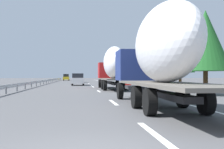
# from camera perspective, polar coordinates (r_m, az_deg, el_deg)

# --- Properties ---
(ground_plane) EXTENTS (260.00, 260.00, 0.00)m
(ground_plane) POSITION_cam_1_polar(r_m,az_deg,el_deg) (45.05, -6.70, -2.14)
(ground_plane) COLOR #4C4C4F
(lane_stripe_0) EXTENTS (3.20, 0.20, 0.01)m
(lane_stripe_0) POSITION_cam_1_polar(r_m,az_deg,el_deg) (7.44, 8.55, -11.81)
(lane_stripe_0) COLOR white
(lane_stripe_0) RESTS_ON ground_plane
(lane_stripe_1) EXTENTS (3.20, 0.20, 0.01)m
(lane_stripe_1) POSITION_cam_1_polar(r_m,az_deg,el_deg) (15.62, 0.29, -5.73)
(lane_stripe_1) COLOR white
(lane_stripe_1) RESTS_ON ground_plane
(lane_stripe_2) EXTENTS (3.20, 0.20, 0.01)m
(lane_stripe_2) POSITION_cam_1_polar(r_m,az_deg,el_deg) (26.70, -2.71, -3.44)
(lane_stripe_2) COLOR white
(lane_stripe_2) RESTS_ON ground_plane
(lane_stripe_3) EXTENTS (3.20, 0.20, 0.01)m
(lane_stripe_3) POSITION_cam_1_polar(r_m,az_deg,el_deg) (37.18, -3.89, -2.54)
(lane_stripe_3) COLOR white
(lane_stripe_3) RESTS_ON ground_plane
(lane_stripe_4) EXTENTS (3.20, 0.20, 0.01)m
(lane_stripe_4) POSITION_cam_1_polar(r_m,az_deg,el_deg) (42.34, -4.25, -2.26)
(lane_stripe_4) COLOR white
(lane_stripe_4) RESTS_ON ground_plane
(lane_stripe_5) EXTENTS (3.20, 0.20, 0.01)m
(lane_stripe_5) POSITION_cam_1_polar(r_m,az_deg,el_deg) (53.00, -4.78, -1.85)
(lane_stripe_5) COLOR white
(lane_stripe_5) RESTS_ON ground_plane
(edge_line_right) EXTENTS (110.00, 0.20, 0.01)m
(edge_line_right) POSITION_cam_1_polar(r_m,az_deg,el_deg) (50.37, -0.45, -1.94)
(edge_line_right) COLOR white
(edge_line_right) RESTS_ON ground_plane
(truck_lead) EXTENTS (12.49, 2.55, 4.56)m
(truck_lead) POSITION_cam_1_polar(r_m,az_deg,el_deg) (30.49, 0.17, 1.70)
(truck_lead) COLOR #B21919
(truck_lead) RESTS_ON ground_plane
(truck_trailing) EXTENTS (13.91, 2.55, 4.61)m
(truck_trailing) POSITION_cam_1_polar(r_m,az_deg,el_deg) (13.41, 9.36, 4.35)
(truck_trailing) COLOR navy
(truck_trailing) RESTS_ON ground_plane
(car_yellow_coupe) EXTENTS (4.70, 1.82, 1.99)m
(car_yellow_coupe) POSITION_cam_1_polar(r_m,az_deg,el_deg) (85.64, -9.37, -0.57)
(car_yellow_coupe) COLOR gold
(car_yellow_coupe) RESTS_ON ground_plane
(car_black_suv) EXTENTS (4.31, 1.78, 1.91)m
(car_black_suv) POSITION_cam_1_polar(r_m,az_deg,el_deg) (62.14, -6.90, -0.73)
(car_black_suv) COLOR black
(car_black_suv) RESTS_ON ground_plane
(car_white_van) EXTENTS (4.53, 1.90, 1.83)m
(car_white_van) POSITION_cam_1_polar(r_m,az_deg,el_deg) (43.20, -7.02, -0.99)
(car_white_van) COLOR white
(car_white_van) RESTS_ON ground_plane
(road_sign) EXTENTS (0.10, 0.90, 3.27)m
(road_sign) POSITION_cam_1_polar(r_m,az_deg,el_deg) (45.52, 1.76, 0.72)
(road_sign) COLOR gray
(road_sign) RESTS_ON ground_plane
(tree_0) EXTENTS (3.69, 3.69, 5.83)m
(tree_0) POSITION_cam_1_polar(r_m,az_deg,el_deg) (62.13, 3.94, 1.88)
(tree_0) COLOR #472D19
(tree_0) RESTS_ON ground_plane
(tree_1) EXTENTS (3.89, 3.89, 6.59)m
(tree_1) POSITION_cam_1_polar(r_m,az_deg,el_deg) (22.86, 18.61, 6.61)
(tree_1) COLOR #472D19
(tree_1) RESTS_ON ground_plane
(tree_3) EXTENTS (2.41, 2.41, 6.01)m
(tree_3) POSITION_cam_1_polar(r_m,az_deg,el_deg) (64.85, 1.85, 1.66)
(tree_3) COLOR #472D19
(tree_3) RESTS_ON ground_plane
(tree_4) EXTENTS (3.03, 3.03, 5.51)m
(tree_4) POSITION_cam_1_polar(r_m,az_deg,el_deg) (59.55, 4.54, 1.90)
(tree_4) COLOR #472D19
(tree_4) RESTS_ON ground_plane
(tree_5) EXTENTS (3.72, 3.72, 5.98)m
(tree_5) POSITION_cam_1_polar(r_m,az_deg,el_deg) (36.83, 13.79, 3.56)
(tree_5) COLOR #472D19
(tree_5) RESTS_ON ground_plane
(guardrail_median) EXTENTS (94.00, 0.10, 0.76)m
(guardrail_median) POSITION_cam_1_polar(r_m,az_deg,el_deg) (48.39, -13.84, -1.32)
(guardrail_median) COLOR #9EA0A5
(guardrail_median) RESTS_ON ground_plane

